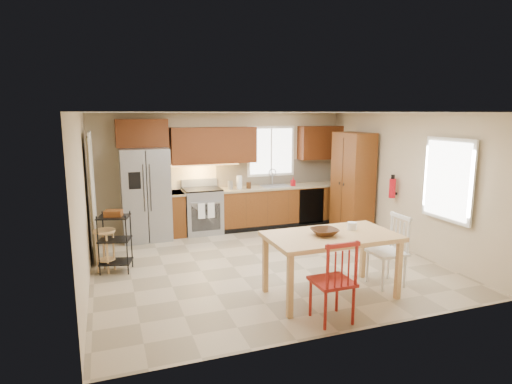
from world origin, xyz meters
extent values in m
plane|color=tan|center=(0.00, 0.00, 0.00)|extent=(5.50, 5.50, 0.00)
cube|color=silver|center=(0.00, 0.00, 2.50)|extent=(5.50, 5.00, 0.02)
cube|color=#CCB793|center=(0.00, 2.50, 1.25)|extent=(5.50, 0.02, 2.50)
cube|color=#CCB793|center=(0.00, -2.50, 1.25)|extent=(5.50, 0.02, 2.50)
cube|color=#CCB793|center=(-2.75, 0.00, 1.25)|extent=(0.02, 5.00, 2.50)
cube|color=#CCB793|center=(2.75, 0.00, 1.25)|extent=(0.02, 5.00, 2.50)
cube|color=gray|center=(-1.70, 2.12, 0.91)|extent=(0.92, 0.75, 1.82)
cube|color=gray|center=(-0.55, 2.19, 0.46)|extent=(0.76, 0.63, 0.92)
cube|color=brown|center=(-1.10, 2.20, 0.45)|extent=(0.30, 0.60, 0.90)
cube|color=brown|center=(1.29, 2.20, 0.45)|extent=(2.92, 0.60, 0.90)
cube|color=black|center=(1.85, 1.91, 0.45)|extent=(0.60, 0.02, 0.78)
cube|color=beige|center=(1.29, 2.48, 1.18)|extent=(2.92, 0.03, 0.55)
cube|color=#58280E|center=(-1.70, 2.33, 2.10)|extent=(1.00, 0.35, 0.55)
cube|color=#58280E|center=(-0.25, 2.33, 1.83)|extent=(1.80, 0.35, 0.75)
cube|color=#58280E|center=(2.25, 2.33, 1.83)|extent=(1.00, 0.35, 0.75)
cube|color=white|center=(1.10, 2.48, 1.65)|extent=(1.12, 0.04, 1.12)
cube|color=gray|center=(1.10, 2.20, 0.86)|extent=(0.62, 0.46, 0.16)
cube|color=#FFBF66|center=(-0.55, 2.30, 1.43)|extent=(1.60, 0.30, 0.01)
imported|color=#B50C16|center=(1.48, 2.10, 1.00)|extent=(0.09, 0.09, 0.19)
cylinder|color=white|center=(0.25, 2.15, 1.04)|extent=(0.12, 0.12, 0.28)
cylinder|color=gray|center=(0.05, 2.15, 0.99)|extent=(0.11, 0.11, 0.18)
cylinder|color=#482913|center=(0.45, 2.12, 0.97)|extent=(0.10, 0.10, 0.14)
cube|color=brown|center=(2.43, 1.20, 1.05)|extent=(0.50, 0.95, 2.10)
cylinder|color=#B50C16|center=(2.63, 0.15, 1.10)|extent=(0.12, 0.12, 0.36)
cube|color=white|center=(2.68, -1.15, 1.45)|extent=(0.04, 1.02, 1.32)
cube|color=#8C7A59|center=(-2.67, 1.30, 1.05)|extent=(0.04, 0.95, 2.10)
imported|color=#482913|center=(0.30, -1.51, 0.87)|extent=(0.36, 0.36, 0.09)
cylinder|color=white|center=(0.79, -1.40, 0.90)|extent=(0.15, 0.15, 0.17)
camera|label=1|loc=(-2.44, -6.42, 2.49)|focal=30.00mm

